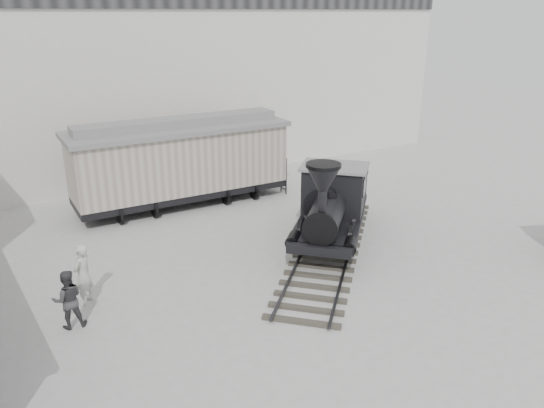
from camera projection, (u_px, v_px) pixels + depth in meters
ground at (336, 314)px, 14.66m from camera, size 90.00×90.00×0.00m
north_wall at (147, 64)px, 24.88m from camera, size 34.00×2.51×11.00m
locomotive at (332, 209)px, 18.79m from camera, size 8.53×8.59×3.51m
boxcar at (180, 160)px, 22.42m from camera, size 9.27×3.03×3.78m
visitor_a at (83, 275)px, 14.94m from camera, size 0.78×0.76×1.81m
visitor_b at (68, 299)px, 13.83m from camera, size 0.86×0.71×1.63m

